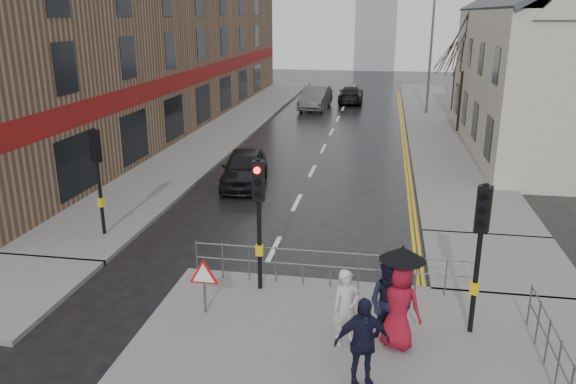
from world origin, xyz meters
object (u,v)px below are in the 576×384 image
at_px(pedestrian_a, 346,307).
at_px(car_mid, 315,98).
at_px(car_parked, 244,168).
at_px(pedestrian_b, 390,304).
at_px(pedestrian_d, 362,343).
at_px(pedestrian_with_umbrella, 400,296).

bearing_deg(pedestrian_a, car_mid, 67.94).
relative_size(car_parked, car_mid, 0.85).
xyz_separation_m(pedestrian_b, car_mid, (-5.44, 31.20, -0.26)).
distance_m(pedestrian_d, car_parked, 13.78).
relative_size(pedestrian_a, pedestrian_d, 0.92).
bearing_deg(pedestrian_b, pedestrian_d, -87.04).
bearing_deg(car_parked, pedestrian_with_umbrella, -69.40).
height_order(pedestrian_b, car_parked, pedestrian_b).
height_order(pedestrian_d, car_mid, pedestrian_d).
relative_size(pedestrian_a, pedestrian_with_umbrella, 0.74).
bearing_deg(pedestrian_with_umbrella, car_mid, 100.22).
relative_size(pedestrian_b, pedestrian_with_umbrella, 0.85).
height_order(pedestrian_b, pedestrian_with_umbrella, pedestrian_with_umbrella).
xyz_separation_m(pedestrian_a, pedestrian_d, (0.39, -1.38, 0.07)).
relative_size(pedestrian_b, pedestrian_d, 1.05).
height_order(pedestrian_with_umbrella, car_mid, pedestrian_with_umbrella).
bearing_deg(car_parked, car_mid, 80.79).
bearing_deg(pedestrian_with_umbrella, car_parked, 118.47).
bearing_deg(pedestrian_b, car_mid, 122.06).
bearing_deg(pedestrian_with_umbrella, pedestrian_a, -177.09).
distance_m(pedestrian_with_umbrella, pedestrian_d, 1.62).
distance_m(pedestrian_a, pedestrian_d, 1.44).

